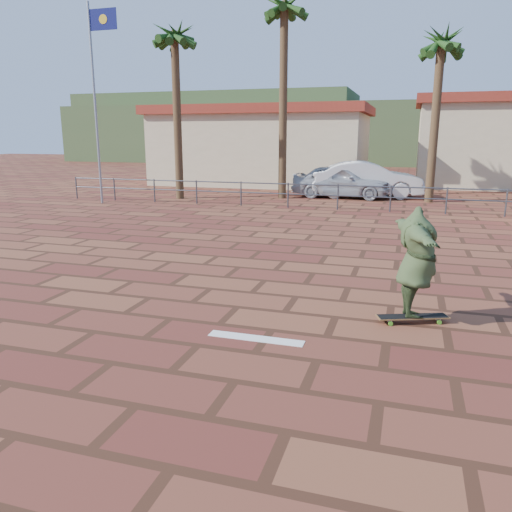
{
  "coord_description": "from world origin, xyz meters",
  "views": [
    {
      "loc": [
        2.66,
        -7.58,
        2.83
      ],
      "look_at": [
        0.19,
        0.46,
        0.8
      ],
      "focal_mm": 35.0,
      "sensor_mm": 36.0,
      "label": 1
    }
  ],
  "objects_px": {
    "skateboarder": "(417,262)",
    "car_silver": "(341,181)",
    "longboard": "(412,317)",
    "car_white": "(367,179)"
  },
  "relations": [
    {
      "from": "longboard",
      "to": "car_white",
      "type": "xyz_separation_m",
      "value": [
        -2.13,
        16.38,
        0.75
      ]
    },
    {
      "from": "skateboarder",
      "to": "car_silver",
      "type": "height_order",
      "value": "skateboarder"
    },
    {
      "from": "longboard",
      "to": "car_silver",
      "type": "bearing_deg",
      "value": 80.21
    },
    {
      "from": "longboard",
      "to": "car_white",
      "type": "distance_m",
      "value": 16.54
    },
    {
      "from": "skateboarder",
      "to": "car_white",
      "type": "height_order",
      "value": "skateboarder"
    },
    {
      "from": "car_silver",
      "to": "car_white",
      "type": "relative_size",
      "value": 0.89
    },
    {
      "from": "longboard",
      "to": "skateboarder",
      "type": "xyz_separation_m",
      "value": [
        0.0,
        0.0,
        0.88
      ]
    },
    {
      "from": "skateboarder",
      "to": "car_silver",
      "type": "distance_m",
      "value": 16.21
    },
    {
      "from": "car_silver",
      "to": "car_white",
      "type": "height_order",
      "value": "car_white"
    },
    {
      "from": "car_white",
      "to": "skateboarder",
      "type": "bearing_deg",
      "value": 176.64
    }
  ]
}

